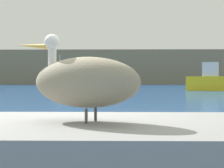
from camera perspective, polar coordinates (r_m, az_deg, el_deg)
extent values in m
plane|color=#194C93|center=(4.48, -5.85, -14.01)|extent=(260.00, 260.00, 0.00)
cube|color=#7F755B|center=(79.29, 0.64, 2.83)|extent=(140.00, 13.60, 7.86)
cube|color=gray|center=(3.41, -4.61, -12.61)|extent=(3.78, 2.03, 0.71)
ellipsoid|color=gray|center=(3.32, -4.62, 0.30)|extent=(1.31, 0.99, 0.52)
cylinder|color=white|center=(3.54, -10.48, 4.05)|extent=(0.09, 0.09, 0.30)
sphere|color=white|center=(3.56, -10.49, 7.30)|extent=(0.17, 0.17, 0.17)
cone|color=gold|center=(3.72, -14.10, 6.54)|extent=(0.39, 0.21, 0.09)
cylinder|color=#4C4742|center=(3.22, -4.57, -5.66)|extent=(0.03, 0.03, 0.15)
cylinder|color=#4C4742|center=(3.40, -2.92, -5.32)|extent=(0.03, 0.03, 0.15)
cube|color=yellow|center=(34.52, 16.91, 0.09)|extent=(4.86, 2.94, 1.46)
cube|color=silver|center=(34.53, 16.94, 2.50)|extent=(1.78, 1.45, 1.44)
cube|color=white|center=(45.08, -7.11, 0.16)|extent=(5.63, 2.88, 1.26)
cube|color=#1E6099|center=(45.17, -6.27, 1.73)|extent=(2.30, 1.82, 1.21)
cylinder|color=#B2B2B2|center=(44.96, -9.17, 3.05)|extent=(0.12, 0.12, 3.27)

